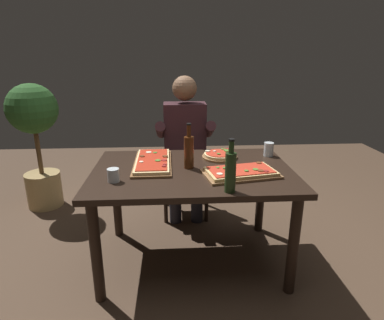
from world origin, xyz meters
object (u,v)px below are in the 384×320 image
Objects in this scene: pizza_rectangular_front at (241,172)px; dining_table at (192,181)px; pizza_round_far at (220,155)px; oil_bottle_amber at (189,151)px; tumbler_near_camera at (269,149)px; seated_diner at (185,142)px; wine_bottle_dark at (230,171)px; tumbler_far_side at (113,176)px; potted_plant_corner at (36,133)px; diner_chair at (185,164)px; pizza_rectangular_left at (153,162)px.

dining_table is at bearing 155.63° from pizza_rectangular_front.
pizza_rectangular_front is 1.95× the size of pizza_round_far.
tumbler_near_camera is at bearing 20.75° from oil_bottle_amber.
seated_diner is (-0.02, 0.74, 0.10)m from dining_table.
dining_table is 4.37× the size of wine_bottle_dark.
seated_diner reaches higher than pizza_round_far.
tumbler_far_side is 0.06× the size of seated_diner.
potted_plant_corner is (-0.95, 1.24, 0.00)m from tumbler_far_side.
potted_plant_corner is at bearing 173.02° from diner_chair.
pizza_rectangular_left is at bearing -166.32° from pizza_round_far.
tumbler_near_camera reaches higher than pizza_rectangular_front.
tumbler_far_side is 0.07× the size of potted_plant_corner.
seated_diner is at bearing 89.78° from oil_bottle_amber.
seated_diner is (-0.25, 0.49, -0.02)m from pizza_round_far.
tumbler_near_camera is at bearing 53.35° from pizza_rectangular_front.
pizza_round_far is 2.52× the size of tumbler_near_camera.
tumbler_near_camera is 0.09× the size of potted_plant_corner.
wine_bottle_dark is at bearing -92.94° from pizza_round_far.
seated_diner reaches higher than wine_bottle_dark.
tumbler_far_side is at bearing -154.91° from oil_bottle_amber.
tumbler_near_camera is 0.79m from seated_diner.
seated_diner is (-0.64, 0.47, -0.05)m from tumbler_near_camera.
tumbler_near_camera is at bearing 3.82° from pizza_round_far.
tumbler_near_camera is at bearing -42.39° from diner_chair.
potted_plant_corner is (-1.18, 0.91, 0.02)m from pizza_rectangular_left.
pizza_rectangular_front is 0.83m from tumbler_far_side.
tumbler_near_camera reaches higher than pizza_round_far.
pizza_round_far is at bearing 13.68° from pizza_rectangular_left.
pizza_rectangular_front is at bearing -26.46° from oil_bottle_amber.
oil_bottle_amber reaches higher than diner_chair.
wine_bottle_dark is 1.17m from seated_diner.
wine_bottle_dark is (-0.12, -0.26, 0.11)m from pizza_rectangular_front.
pizza_rectangular_front is 0.40× the size of seated_diner.
pizza_rectangular_front reaches higher than dining_table.
tumbler_far_side is at bearing 164.03° from wine_bottle_dark.
pizza_rectangular_front is at bearing -69.12° from seated_diner.
pizza_rectangular_left is 0.47× the size of potted_plant_corner.
pizza_rectangular_front is 0.43× the size of potted_plant_corner.
diner_chair is (-0.33, 1.00, -0.27)m from pizza_rectangular_front.
wine_bottle_dark is 2.95× the size of tumbler_near_camera.
seated_diner reaches higher than tumbler_far_side.
tumbler_far_side reaches higher than pizza_round_far.
pizza_rectangular_front and pizza_round_far have the same top height.
seated_diner is at bearing -90.00° from diner_chair.
pizza_round_far is 0.71m from diner_chair.
wine_bottle_dark reaches higher than diner_chair.
oil_bottle_amber is 0.69m from tumbler_near_camera.
diner_chair is at bearing 89.81° from oil_bottle_amber.
pizza_round_far is at bearing 31.09° from tumbler_far_side.
dining_table is 0.36m from pizza_rectangular_front.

